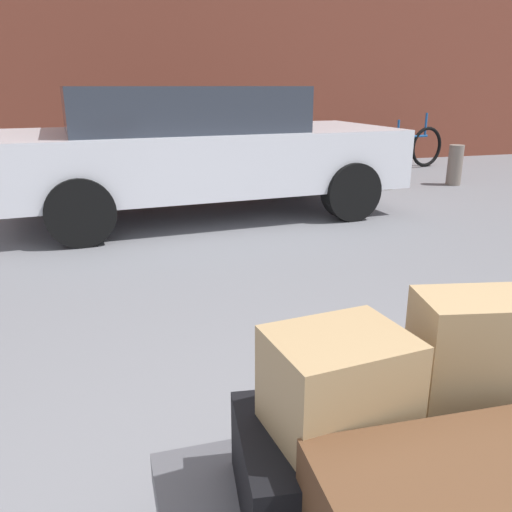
{
  "coord_description": "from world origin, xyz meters",
  "views": [
    {
      "loc": [
        -0.64,
        -0.99,
        1.43
      ],
      "look_at": [
        0.0,
        1.2,
        0.69
      ],
      "focal_mm": 37.05,
      "sensor_mm": 36.0,
      "label": 1
    }
  ],
  "objects_px": {
    "duffel_bag_tan_topmost_pile": "(338,383)",
    "bollard_kerb_far": "(455,165)",
    "bollard_kerb_near": "(303,172)",
    "suitcase_black_rear_right": "(333,467)",
    "bicycle_leaning": "(405,148)",
    "parked_car": "(199,148)",
    "bollard_kerb_mid": "(387,168)",
    "suitcase_tan_center": "(482,390)"
  },
  "relations": [
    {
      "from": "duffel_bag_tan_topmost_pile",
      "to": "bollard_kerb_far",
      "type": "xyz_separation_m",
      "value": [
        4.54,
        5.68,
        -0.42
      ]
    },
    {
      "from": "bollard_kerb_near",
      "to": "suitcase_black_rear_right",
      "type": "bearing_deg",
      "value": -110.43
    },
    {
      "from": "duffel_bag_tan_topmost_pile",
      "to": "bicycle_leaning",
      "type": "relative_size",
      "value": 0.2
    },
    {
      "from": "parked_car",
      "to": "bollard_kerb_far",
      "type": "bearing_deg",
      "value": 11.31
    },
    {
      "from": "bollard_kerb_mid",
      "to": "suitcase_tan_center",
      "type": "bearing_deg",
      "value": -117.54
    },
    {
      "from": "bollard_kerb_near",
      "to": "bollard_kerb_mid",
      "type": "xyz_separation_m",
      "value": [
        1.29,
        0.0,
        0.0
      ]
    },
    {
      "from": "parked_car",
      "to": "bicycle_leaning",
      "type": "height_order",
      "value": "parked_car"
    },
    {
      "from": "suitcase_tan_center",
      "to": "bicycle_leaning",
      "type": "xyz_separation_m",
      "value": [
        4.25,
        7.32,
        -0.25
      ]
    },
    {
      "from": "parked_car",
      "to": "suitcase_tan_center",
      "type": "bearing_deg",
      "value": -91.28
    },
    {
      "from": "duffel_bag_tan_topmost_pile",
      "to": "suitcase_black_rear_right",
      "type": "bearing_deg",
      "value": -96.47
    },
    {
      "from": "duffel_bag_tan_topmost_pile",
      "to": "bollard_kerb_near",
      "type": "height_order",
      "value": "duffel_bag_tan_topmost_pile"
    },
    {
      "from": "bicycle_leaning",
      "to": "parked_car",
      "type": "bearing_deg",
      "value": -149.59
    },
    {
      "from": "bollard_kerb_near",
      "to": "bollard_kerb_mid",
      "type": "bearing_deg",
      "value": 0.0
    },
    {
      "from": "bollard_kerb_mid",
      "to": "bollard_kerb_far",
      "type": "xyz_separation_m",
      "value": [
        1.13,
        0.0,
        0.0
      ]
    },
    {
      "from": "suitcase_tan_center",
      "to": "bollard_kerb_far",
      "type": "distance_m",
      "value": 7.02
    },
    {
      "from": "suitcase_black_rear_right",
      "to": "bollard_kerb_far",
      "type": "bearing_deg",
      "value": 58.57
    },
    {
      "from": "duffel_bag_tan_topmost_pile",
      "to": "bollard_kerb_mid",
      "type": "distance_m",
      "value": 6.64
    },
    {
      "from": "parked_car",
      "to": "bollard_kerb_mid",
      "type": "height_order",
      "value": "parked_car"
    },
    {
      "from": "suitcase_tan_center",
      "to": "parked_car",
      "type": "height_order",
      "value": "parked_car"
    },
    {
      "from": "duffel_bag_tan_topmost_pile",
      "to": "bollard_kerb_mid",
      "type": "bearing_deg",
      "value": 52.61
    },
    {
      "from": "bollard_kerb_far",
      "to": "parked_car",
      "type": "bearing_deg",
      "value": -168.69
    },
    {
      "from": "suitcase_black_rear_right",
      "to": "bollard_kerb_far",
      "type": "distance_m",
      "value": 7.28
    },
    {
      "from": "bicycle_leaning",
      "to": "bollard_kerb_mid",
      "type": "bearing_deg",
      "value": -128.2
    },
    {
      "from": "suitcase_black_rear_right",
      "to": "bollard_kerb_near",
      "type": "distance_m",
      "value": 6.07
    },
    {
      "from": "duffel_bag_tan_topmost_pile",
      "to": "bollard_kerb_near",
      "type": "distance_m",
      "value": 6.08
    },
    {
      "from": "suitcase_tan_center",
      "to": "suitcase_black_rear_right",
      "type": "bearing_deg",
      "value": -169.21
    },
    {
      "from": "suitcase_black_rear_right",
      "to": "bicycle_leaning",
      "type": "distance_m",
      "value": 8.69
    },
    {
      "from": "bollard_kerb_mid",
      "to": "bollard_kerb_far",
      "type": "relative_size",
      "value": 1.0
    },
    {
      "from": "bicycle_leaning",
      "to": "bollard_kerb_near",
      "type": "height_order",
      "value": "bicycle_leaning"
    },
    {
      "from": "bicycle_leaning",
      "to": "bollard_kerb_mid",
      "type": "distance_m",
      "value": 2.08
    },
    {
      "from": "bicycle_leaning",
      "to": "bollard_kerb_mid",
      "type": "relative_size",
      "value": 2.93
    },
    {
      "from": "suitcase_black_rear_right",
      "to": "duffel_bag_tan_topmost_pile",
      "type": "xyz_separation_m",
      "value": [
        0.0,
        0.0,
        0.25
      ]
    },
    {
      "from": "bicycle_leaning",
      "to": "bollard_kerb_far",
      "type": "relative_size",
      "value": 2.93
    },
    {
      "from": "bollard_kerb_near",
      "to": "duffel_bag_tan_topmost_pile",
      "type": "bearing_deg",
      "value": -110.43
    },
    {
      "from": "bollard_kerb_far",
      "to": "suitcase_tan_center",
      "type": "bearing_deg",
      "value": -125.78
    },
    {
      "from": "duffel_bag_tan_topmost_pile",
      "to": "parked_car",
      "type": "distance_m",
      "value": 4.92
    },
    {
      "from": "suitcase_tan_center",
      "to": "parked_car",
      "type": "bearing_deg",
      "value": 100.29
    },
    {
      "from": "duffel_bag_tan_topmost_pile",
      "to": "bollard_kerb_far",
      "type": "bearing_deg",
      "value": 44.93
    },
    {
      "from": "suitcase_black_rear_right",
      "to": "duffel_bag_tan_topmost_pile",
      "type": "height_order",
      "value": "duffel_bag_tan_topmost_pile"
    },
    {
      "from": "duffel_bag_tan_topmost_pile",
      "to": "suitcase_tan_center",
      "type": "bearing_deg",
      "value": -7.25
    },
    {
      "from": "bicycle_leaning",
      "to": "suitcase_black_rear_right",
      "type": "bearing_deg",
      "value": -122.66
    },
    {
      "from": "bollard_kerb_near",
      "to": "bollard_kerb_far",
      "type": "distance_m",
      "value": 2.42
    }
  ]
}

